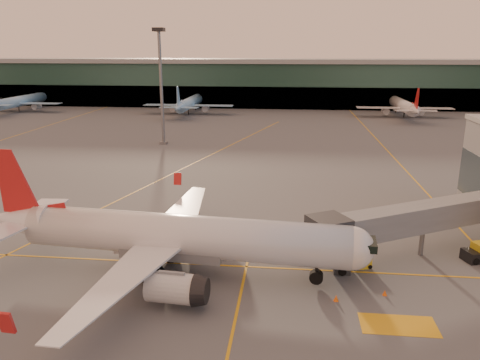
# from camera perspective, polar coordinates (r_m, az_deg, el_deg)

# --- Properties ---
(ground) EXTENTS (600.00, 600.00, 0.00)m
(ground) POSITION_cam_1_polar(r_m,az_deg,el_deg) (44.26, -6.47, -12.98)
(ground) COLOR #4C4F54
(ground) RESTS_ON ground
(taxi_markings) EXTENTS (100.12, 173.00, 0.01)m
(taxi_markings) POSITION_cam_1_polar(r_m,az_deg,el_deg) (86.53, -4.88, 1.49)
(taxi_markings) COLOR gold
(taxi_markings) RESTS_ON ground
(terminal) EXTENTS (400.00, 20.00, 17.60)m
(terminal) POSITION_cam_1_polar(r_m,az_deg,el_deg) (180.26, 3.37, 11.73)
(terminal) COLOR #19382D
(terminal) RESTS_ON ground
(mast_west_near) EXTENTS (2.40, 2.40, 25.60)m
(mast_west_near) POSITION_cam_1_polar(r_m,az_deg,el_deg) (107.97, -9.63, 12.14)
(mast_west_near) COLOR slate
(mast_west_near) RESTS_ON ground
(distant_aircraft_row) EXTENTS (290.00, 34.00, 13.00)m
(distant_aircraft_row) POSITION_cam_1_polar(r_m,az_deg,el_deg) (160.08, -4.73, 8.05)
(distant_aircraft_row) COLOR #89BBE6
(distant_aircraft_row) RESTS_ON ground
(main_airplane) EXTENTS (38.75, 34.95, 11.69)m
(main_airplane) POSITION_cam_1_polar(r_m,az_deg,el_deg) (45.66, -8.39, -6.84)
(main_airplane) COLOR silver
(main_airplane) RESTS_ON ground
(jet_bridge) EXTENTS (25.62, 16.15, 5.81)m
(jet_bridge) POSITION_cam_1_polar(r_m,az_deg,el_deg) (53.69, 22.63, -4.17)
(jet_bridge) COLOR slate
(jet_bridge) RESTS_ON ground
(catering_truck) EXTENTS (5.42, 3.73, 3.87)m
(catering_truck) POSITION_cam_1_polar(r_m,az_deg,el_deg) (49.41, -12.23, -7.26)
(catering_truck) COLOR #A9181B
(catering_truck) RESTS_ON ground
(gpu_cart) EXTENTS (2.07, 1.55, 1.08)m
(gpu_cart) POSITION_cam_1_polar(r_m,az_deg,el_deg) (49.10, 14.59, -9.71)
(gpu_cart) COLOR gold
(gpu_cart) RESTS_ON ground
(cone_nose) EXTENTS (0.39, 0.39, 0.50)m
(cone_nose) POSITION_cam_1_polar(r_m,az_deg,el_deg) (44.69, 17.24, -12.99)
(cone_nose) COLOR #FB600D
(cone_nose) RESTS_ON ground
(cone_wing_left) EXTENTS (0.49, 0.49, 0.62)m
(cone_wing_left) POSITION_cam_1_polar(r_m,az_deg,el_deg) (62.97, -5.18, -3.72)
(cone_wing_left) COLOR #FB600D
(cone_wing_left) RESTS_ON ground
(cone_fwd) EXTENTS (0.44, 0.44, 0.56)m
(cone_fwd) POSITION_cam_1_polar(r_m,az_deg,el_deg) (42.76, 11.64, -13.92)
(cone_fwd) COLOR #FB600D
(cone_fwd) RESTS_ON ground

